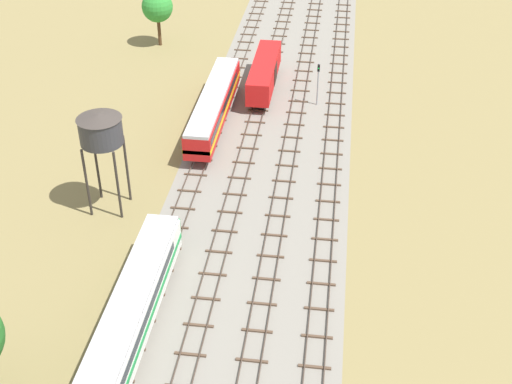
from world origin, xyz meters
The scene contains 12 objects.
ground_plane centered at (0.00, 56.00, 0.00)m, with size 480.00×480.00×0.00m, color olive.
ballast_bed centered at (0.00, 56.00, 0.00)m, with size 17.72×176.00×0.01m, color gray.
track_far_left centered at (-6.86, 57.00, 0.14)m, with size 2.40×126.00×0.29m.
track_left centered at (-2.29, 57.00, 0.14)m, with size 2.40×126.00×0.29m.
track_centre_left centered at (2.29, 57.00, 0.14)m, with size 2.40×126.00×0.29m.
track_centre centered at (6.86, 57.00, 0.14)m, with size 2.40×126.00×0.29m.
diesel_railcar_far_left_nearest centered at (-6.86, 29.87, 2.60)m, with size 2.96×20.50×3.80m.
diesel_railcar_far_left_near centered at (-6.86, 63.35, 2.60)m, with size 2.96×20.50×3.80m.
freight_boxcar_left_mid centered at (-2.28, 73.24, 2.45)m, with size 2.87×14.00×3.60m.
water_tower centered at (-13.73, 45.95, 8.45)m, with size 4.11×4.11×10.09m.
signal_post_nearest centered at (4.57, 70.04, 3.42)m, with size 0.28×0.47×5.38m.
lineside_tree_1 centered at (-18.97, 85.98, 5.65)m, with size 4.36×4.36×7.87m.
Camera 1 is at (7.11, -5.64, 38.44)m, focal length 48.31 mm.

